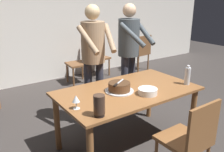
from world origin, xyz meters
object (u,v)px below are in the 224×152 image
(person_cutting_cake, at_px, (94,53))
(background_chair_0, at_px, (141,51))
(plate_stack, at_px, (148,91))
(hurricane_lamp, at_px, (99,106))
(cake_on_platter, at_px, (119,87))
(water_bottle, at_px, (187,76))
(cake_knife, at_px, (117,84))
(person_standing_beside, at_px, (129,47))
(wine_glass_near, at_px, (76,99))
(chair_near_side, at_px, (190,138))
(background_chair_2, at_px, (81,61))
(main_dining_table, at_px, (127,97))
(background_chair_1, at_px, (96,56))

(person_cutting_cake, distance_m, background_chair_0, 2.98)
(plate_stack, height_order, hurricane_lamp, hurricane_lamp)
(hurricane_lamp, distance_m, person_cutting_cake, 1.23)
(cake_on_platter, relative_size, water_bottle, 1.36)
(cake_on_platter, distance_m, hurricane_lamp, 0.65)
(cake_knife, bearing_deg, cake_on_platter, 30.38)
(person_standing_beside, bearing_deg, background_chair_0, 44.09)
(cake_on_platter, distance_m, wine_glass_near, 0.64)
(cake_knife, bearing_deg, person_cutting_cake, 80.46)
(cake_on_platter, distance_m, person_cutting_cake, 0.73)
(person_cutting_cake, relative_size, person_standing_beside, 1.00)
(hurricane_lamp, bearing_deg, person_cutting_cake, 61.53)
(hurricane_lamp, bearing_deg, chair_near_side, -32.77)
(cake_knife, distance_m, person_cutting_cake, 0.75)
(person_cutting_cake, distance_m, person_standing_beside, 0.64)
(water_bottle, bearing_deg, person_cutting_cake, 129.13)
(wine_glass_near, distance_m, background_chair_2, 2.91)
(chair_near_side, distance_m, background_chair_0, 3.92)
(water_bottle, xyz_separation_m, chair_near_side, (-0.62, -0.57, -0.37))
(person_standing_beside, bearing_deg, cake_knife, -135.89)
(chair_near_side, relative_size, background_chair_2, 1.00)
(background_chair_2, bearing_deg, main_dining_table, -104.82)
(cake_on_platter, height_order, person_cutting_cake, person_cutting_cake)
(wine_glass_near, bearing_deg, cake_on_platter, 11.53)
(cake_on_platter, relative_size, background_chair_0, 0.38)
(cake_knife, relative_size, water_bottle, 0.98)
(wine_glass_near, height_order, background_chair_1, background_chair_1)
(wine_glass_near, bearing_deg, person_cutting_cake, 49.55)
(background_chair_2, bearing_deg, person_cutting_cake, -111.91)
(wine_glass_near, xyz_separation_m, person_standing_beside, (1.33, 0.83, 0.22))
(cake_knife, height_order, background_chair_1, background_chair_1)
(plate_stack, bearing_deg, cake_on_platter, 130.22)
(main_dining_table, relative_size, water_bottle, 6.68)
(plate_stack, bearing_deg, background_chair_0, 49.92)
(wine_glass_near, xyz_separation_m, chair_near_side, (0.85, -0.74, -0.36))
(background_chair_0, xyz_separation_m, background_chair_2, (-1.67, 0.04, 0.00))
(cake_knife, bearing_deg, background_chair_0, 44.09)
(cake_on_platter, relative_size, cake_knife, 1.39)
(hurricane_lamp, bearing_deg, background_chair_2, 65.52)
(water_bottle, bearing_deg, main_dining_table, 158.89)
(person_standing_beside, xyz_separation_m, chair_near_side, (-0.48, -1.57, -0.58))
(water_bottle, height_order, background_chair_1, water_bottle)
(water_bottle, bearing_deg, background_chair_0, 59.39)
(wine_glass_near, relative_size, background_chair_1, 0.16)
(cake_on_platter, xyz_separation_m, chair_near_side, (0.22, -0.87, -0.31))
(hurricane_lamp, xyz_separation_m, background_chair_2, (1.28, 2.80, -0.37))
(person_cutting_cake, height_order, background_chair_0, person_cutting_cake)
(water_bottle, xyz_separation_m, background_chair_0, (1.58, 2.67, -0.37))
(plate_stack, height_order, water_bottle, water_bottle)
(cake_on_platter, height_order, chair_near_side, chair_near_side)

